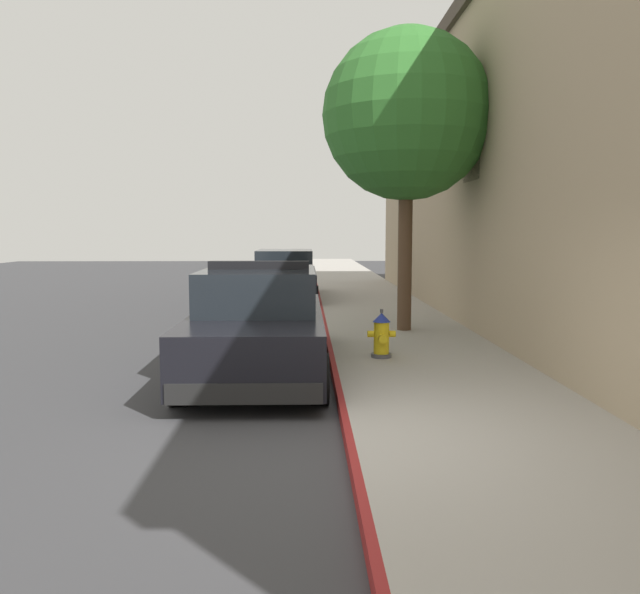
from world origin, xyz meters
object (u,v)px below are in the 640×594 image
parked_car_silver_ahead (285,277)px  street_tree (407,116)px  police_cruiser (259,324)px  fire_hydrant (381,335)px

parked_car_silver_ahead → street_tree: 7.93m
police_cruiser → fire_hydrant: bearing=13.3°
parked_car_silver_ahead → police_cruiser: bearing=-90.4°
police_cruiser → street_tree: street_tree is taller
parked_car_silver_ahead → fire_hydrant: (1.80, -9.38, -0.24)m
fire_hydrant → street_tree: street_tree is taller
street_tree → fire_hydrant: bearing=-105.7°
police_cruiser → parked_car_silver_ahead: police_cruiser is taller
police_cruiser → street_tree: (2.67, 3.25, 3.60)m
police_cruiser → fire_hydrant: (1.87, 0.44, -0.24)m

